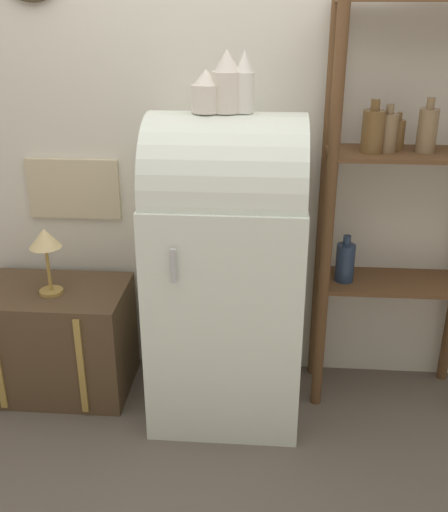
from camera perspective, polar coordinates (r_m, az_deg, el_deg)
name	(u,v)px	position (r m, az deg, el deg)	size (l,w,h in m)	color
ground_plane	(223,430)	(2.86, -0.13, -16.22)	(12.00, 12.00, 0.00)	#60564C
wall_back	(231,110)	(2.82, 0.70, 13.70)	(7.00, 0.09, 2.70)	silver
refrigerator	(227,265)	(2.67, 0.25, -0.82)	(0.67, 0.67, 1.40)	silver
suitcase_trunk	(56,339)	(3.10, -15.72, -7.62)	(0.72, 0.47, 0.55)	brown
shelf_unit	(401,189)	(2.75, 16.47, 6.14)	(0.72, 0.31, 1.83)	brown
vase_left	(206,92)	(2.46, -1.71, 15.30)	(0.12, 0.12, 0.17)	silver
vase_center	(228,83)	(2.46, 0.34, 16.13)	(0.12, 0.12, 0.24)	silver
vase_right	(244,84)	(2.45, 1.94, 16.07)	(0.08, 0.08, 0.24)	white
desk_lamp	(45,244)	(2.84, -16.66, 1.14)	(0.15, 0.15, 0.32)	#AD8942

